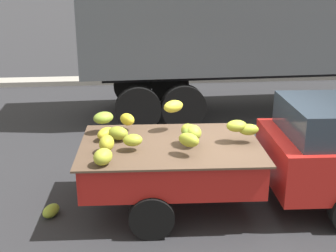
{
  "coord_description": "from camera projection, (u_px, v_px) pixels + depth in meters",
  "views": [
    {
      "loc": [
        -1.56,
        -6.28,
        3.5
      ],
      "look_at": [
        -0.94,
        0.09,
        1.32
      ],
      "focal_mm": 47.02,
      "sensor_mm": 36.0,
      "label": 1
    }
  ],
  "objects": [
    {
      "name": "ground",
      "position": [
        225.0,
        202.0,
        7.19
      ],
      "size": [
        220.0,
        220.0,
        0.0
      ],
      "primitive_type": "plane",
      "color": "#28282B"
    },
    {
      "name": "curb_strip",
      "position": [
        170.0,
        79.0,
        15.46
      ],
      "size": [
        80.0,
        0.8,
        0.16
      ],
      "primitive_type": "cube",
      "color": "gray",
      "rests_on": "ground"
    },
    {
      "name": "pickup_truck",
      "position": [
        291.0,
        153.0,
        6.85
      ],
      "size": [
        4.9,
        2.07,
        1.7
      ],
      "rotation": [
        0.0,
        0.0,
        -0.04
      ],
      "color": "#B21E19",
      "rests_on": "ground"
    },
    {
      "name": "semi_trailer",
      "position": [
        311.0,
        15.0,
        11.4
      ],
      "size": [
        12.08,
        2.99,
        3.95
      ],
      "rotation": [
        0.0,
        0.0,
        0.04
      ],
      "color": "#4C5156",
      "rests_on": "ground"
    },
    {
      "name": "fallen_banana_bunch_near_tailgate",
      "position": [
        51.0,
        211.0,
        6.75
      ],
      "size": [
        0.33,
        0.4,
        0.18
      ],
      "primitive_type": "ellipsoid",
      "rotation": [
        0.0,
        0.0,
        4.29
      ],
      "color": "#8DA02E",
      "rests_on": "ground"
    }
  ]
}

